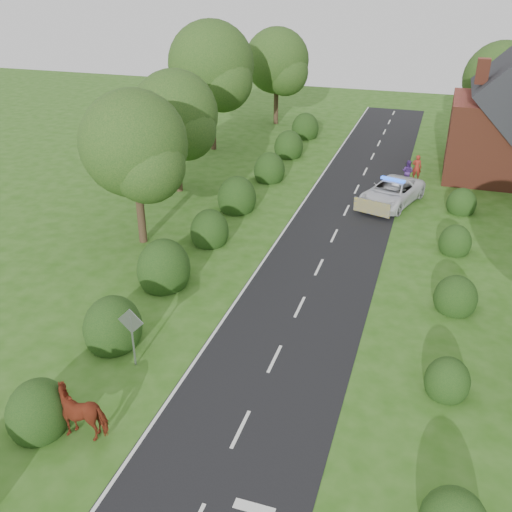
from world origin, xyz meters
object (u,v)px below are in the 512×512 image
(police_van, at_px, (391,193))
(pedestrian_red, at_px, (417,167))
(pedestrian_purple, at_px, (408,172))
(road_sign, at_px, (132,329))
(cow, at_px, (84,413))

(police_van, height_order, pedestrian_red, pedestrian_red)
(pedestrian_red, height_order, pedestrian_purple, pedestrian_red)
(police_van, xyz_separation_m, pedestrian_purple, (0.63, 4.46, 0.03))
(road_sign, relative_size, pedestrian_purple, 1.52)
(road_sign, relative_size, cow, 1.21)
(police_van, relative_size, pedestrian_red, 3.44)
(road_sign, xyz_separation_m, pedestrian_purple, (8.13, 24.42, -0.82))
(road_sign, distance_m, police_van, 21.34)
(road_sign, height_order, police_van, road_sign)
(cow, relative_size, police_van, 0.33)
(cow, xyz_separation_m, pedestrian_purple, (7.96, 28.00, 0.09))
(road_sign, xyz_separation_m, police_van, (7.50, 19.96, -0.86))
(cow, distance_m, pedestrian_purple, 29.11)
(cow, bearing_deg, pedestrian_purple, 153.92)
(road_sign, relative_size, police_van, 0.40)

